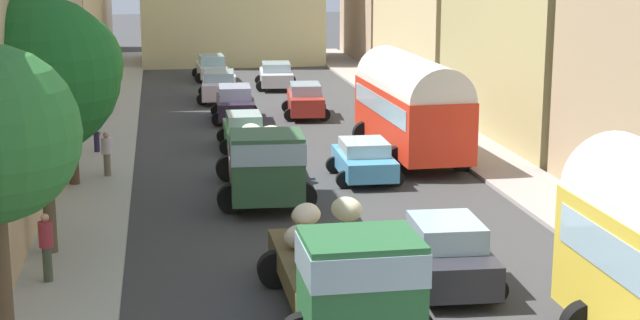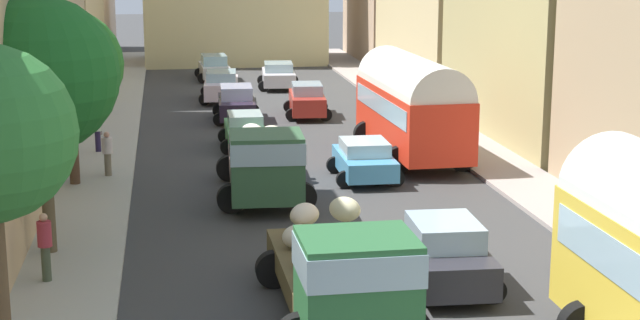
# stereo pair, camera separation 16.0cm
# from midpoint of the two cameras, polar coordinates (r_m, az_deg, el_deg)

# --- Properties ---
(ground_plane) EXTENTS (154.00, 154.00, 0.00)m
(ground_plane) POSITION_cam_midpoint_polar(r_m,az_deg,el_deg) (40.08, -2.20, 0.88)
(ground_plane) COLOR #3A3B3B
(sidewalk_left) EXTENTS (2.50, 70.00, 0.14)m
(sidewalk_left) POSITION_cam_midpoint_polar(r_m,az_deg,el_deg) (39.84, -12.60, 0.62)
(sidewalk_left) COLOR #ADACA1
(sidewalk_left) RESTS_ON ground
(sidewalk_right) EXTENTS (2.50, 70.00, 0.14)m
(sidewalk_right) POSITION_cam_midpoint_polar(r_m,az_deg,el_deg) (41.57, 7.77, 1.29)
(sidewalk_right) COLOR #9D928C
(sidewalk_right) RESTS_ON ground
(building_left_2) EXTENTS (4.91, 14.82, 10.60)m
(building_left_2) POSITION_cam_midpoint_polar(r_m,az_deg,el_deg) (41.74, -17.61, 8.16)
(building_left_2) COLOR tan
(building_left_2) RESTS_ON ground
(building_right_3) EXTENTS (4.52, 14.34, 8.29)m
(building_right_3) POSITION_cam_midpoint_polar(r_m,az_deg,el_deg) (56.12, 6.69, 8.44)
(building_right_3) COLOR #CBB682
(building_right_3) RESTS_ON ground
(parked_bus_1) EXTENTS (3.51, 8.15, 3.93)m
(parked_bus_1) POSITION_cam_midpoint_polar(r_m,az_deg,el_deg) (37.46, 5.19, 3.34)
(parked_bus_1) COLOR red
(parked_bus_1) RESTS_ON ground
(cargo_truck_0) EXTENTS (3.20, 6.90, 2.53)m
(cargo_truck_0) POSITION_cam_midpoint_polar(r_m,az_deg,el_deg) (20.78, 1.24, -6.53)
(cargo_truck_0) COLOR #276033
(cargo_truck_0) RESTS_ON ground
(cargo_truck_1) EXTENTS (3.28, 7.02, 2.48)m
(cargo_truck_1) POSITION_cam_midpoint_polar(r_m,az_deg,el_deg) (31.05, -3.43, -0.11)
(cargo_truck_1) COLOR #305737
(cargo_truck_1) RESTS_ON ground
(car_0) EXTENTS (2.16, 3.70, 1.42)m
(car_0) POSITION_cam_midpoint_polar(r_m,az_deg,el_deg) (39.41, -4.56, 1.72)
(car_0) COLOR #479654
(car_0) RESTS_ON ground
(car_1) EXTENTS (2.32, 3.99, 1.65)m
(car_1) POSITION_cam_midpoint_polar(r_m,az_deg,el_deg) (45.49, -5.08, 3.28)
(car_1) COLOR #2A1F32
(car_1) RESTS_ON ground
(car_2) EXTENTS (2.51, 4.50, 1.56)m
(car_2) POSITION_cam_midpoint_polar(r_m,az_deg,el_deg) (51.46, -5.96, 4.32)
(car_2) COLOR silver
(car_2) RESTS_ON ground
(car_3) EXTENTS (2.30, 3.98, 1.52)m
(car_3) POSITION_cam_midpoint_polar(r_m,az_deg,el_deg) (59.37, -6.41, 5.37)
(car_3) COLOR silver
(car_3) RESTS_ON ground
(car_4) EXTENTS (2.46, 3.89, 1.67)m
(car_4) POSITION_cam_midpoint_polar(r_m,az_deg,el_deg) (23.68, 7.14, -5.44)
(car_4) COLOR #2B2A31
(car_4) RESTS_ON ground
(car_5) EXTENTS (2.38, 3.65, 1.40)m
(car_5) POSITION_cam_midpoint_polar(r_m,az_deg,el_deg) (34.06, 2.44, 0.02)
(car_5) COLOR #4592C2
(car_5) RESTS_ON ground
(car_6) EXTENTS (2.34, 3.97, 1.59)m
(car_6) POSITION_cam_midpoint_polar(r_m,az_deg,el_deg) (46.44, -0.96, 3.50)
(car_6) COLOR #AA2C22
(car_6) RESTS_ON ground
(car_7) EXTENTS (2.54, 4.05, 1.47)m
(car_7) POSITION_cam_midpoint_polar(r_m,az_deg,el_deg) (55.71, -2.65, 4.95)
(car_7) COLOR silver
(car_7) RESTS_ON ground
(pedestrian_0) EXTENTS (0.46, 0.46, 1.82)m
(pedestrian_0) POSITION_cam_midpoint_polar(r_m,az_deg,el_deg) (24.35, -15.82, -4.79)
(pedestrian_0) COLOR #444F3A
(pedestrian_0) RESTS_ON ground
(pedestrian_1) EXTENTS (0.45, 0.45, 1.78)m
(pedestrian_1) POSITION_cam_midpoint_polar(r_m,az_deg,el_deg) (38.93, -13.01, 1.75)
(pedestrian_1) COLOR #282146
(pedestrian_1) RESTS_ON ground
(pedestrian_2) EXTENTS (0.50, 0.50, 1.70)m
(pedestrian_2) POSITION_cam_midpoint_polar(r_m,az_deg,el_deg) (34.82, -12.44, 0.42)
(pedestrian_2) COLOR #746A55
(pedestrian_2) RESTS_ON ground
(pedestrian_3) EXTENTS (0.42, 0.42, 1.79)m
(pedestrian_3) POSITION_cam_midpoint_polar(r_m,az_deg,el_deg) (42.36, -12.94, 2.64)
(pedestrian_3) COLOR slate
(pedestrian_3) RESTS_ON ground
(roadside_tree_1) EXTENTS (4.01, 4.01, 6.84)m
(roadside_tree_1) POSITION_cam_midpoint_polar(r_m,az_deg,el_deg) (25.86, -16.10, 4.76)
(roadside_tree_1) COLOR brown
(roadside_tree_1) RESTS_ON ground
(roadside_tree_2) EXTENTS (3.60, 3.60, 5.98)m
(roadside_tree_2) POSITION_cam_midpoint_polar(r_m,az_deg,el_deg) (33.39, -14.58, 5.36)
(roadside_tree_2) COLOR #513927
(roadside_tree_2) RESTS_ON ground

